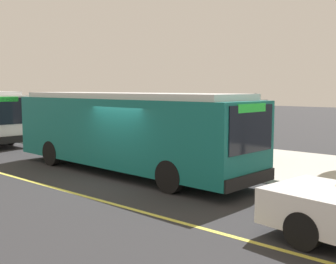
% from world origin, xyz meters
% --- Properties ---
extents(ground_plane, '(120.00, 120.00, 0.00)m').
position_xyz_m(ground_plane, '(0.00, 0.00, 0.00)').
color(ground_plane, '#2B2B2D').
extents(sidewalk_curb, '(44.00, 6.40, 0.15)m').
position_xyz_m(sidewalk_curb, '(0.00, 6.00, 0.07)').
color(sidewalk_curb, '#B7B2A8').
rests_on(sidewalk_curb, ground_plane).
extents(lane_stripe_center, '(36.00, 0.14, 0.01)m').
position_xyz_m(lane_stripe_center, '(0.00, -2.20, 0.00)').
color(lane_stripe_center, '#E0D64C').
rests_on(lane_stripe_center, ground_plane).
extents(transit_bus_main, '(10.94, 2.97, 2.95)m').
position_xyz_m(transit_bus_main, '(-0.98, 1.01, 1.62)').
color(transit_bus_main, '#146B66').
rests_on(transit_bus_main, ground_plane).
extents(bus_shelter, '(2.90, 1.60, 2.48)m').
position_xyz_m(bus_shelter, '(0.03, 6.21, 1.92)').
color(bus_shelter, '#333338').
rests_on(bus_shelter, sidewalk_curb).
extents(waiting_bench, '(1.60, 0.48, 0.95)m').
position_xyz_m(waiting_bench, '(0.10, 6.12, 0.63)').
color(waiting_bench, brown).
rests_on(waiting_bench, sidewalk_curb).
extents(route_sign_post, '(0.44, 0.08, 2.80)m').
position_xyz_m(route_sign_post, '(2.89, 3.63, 1.96)').
color(route_sign_post, '#333338').
rests_on(route_sign_post, sidewalk_curb).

